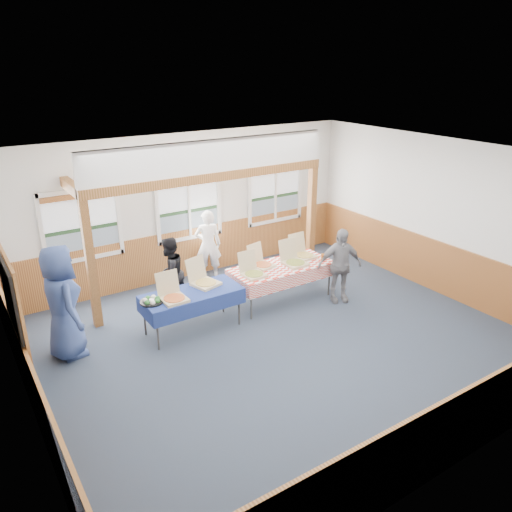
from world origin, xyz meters
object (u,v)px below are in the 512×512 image
Objects in this scene: table_left at (192,295)px; person_grey at (340,265)px; woman_white at (208,245)px; table_right at (282,268)px; woman_black at (170,273)px; man_blue at (62,302)px.

person_grey reaches higher than table_left.
woman_white is at bearing 146.75° from person_grey.
table_right is (2.06, 0.12, 0.01)m from table_left.
person_grey is (0.96, -0.65, 0.06)m from table_right.
woman_black is (0.04, 1.05, 0.03)m from table_left.
woman_black is 3.37m from person_grey.
woman_black reaches higher than table_right.
table_right is 1.13× the size of man_blue.
woman_black is at bearing 55.78° from woman_white.
woman_black is (-1.30, -0.86, -0.06)m from woman_white.
table_right is 1.51× the size of woman_black.
woman_white is at bearing 117.90° from table_right.
person_grey is (2.97, -1.59, 0.04)m from woman_black.
man_blue is (-2.10, 0.39, 0.27)m from table_left.
man_blue is (-3.45, -1.52, 0.18)m from woman_white.
man_blue reaches higher than table_right.
woman_white is 3.77m from man_blue.
table_left is 1.05m from woman_black.
table_right is 1.93m from woman_white.
person_grey is at bearing 146.68° from woman_white.
table_left is 0.88× the size of table_right.
person_grey reaches higher than table_right.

